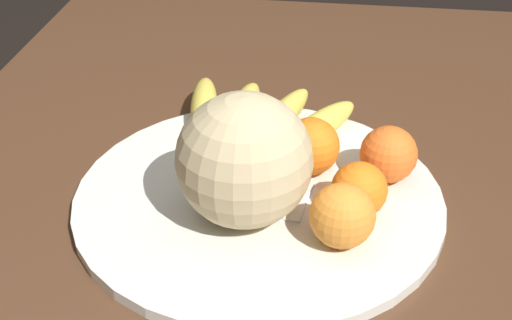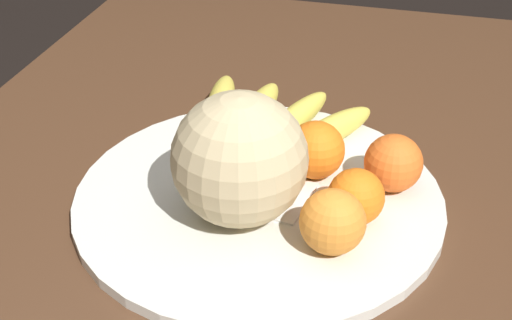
% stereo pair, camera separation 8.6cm
% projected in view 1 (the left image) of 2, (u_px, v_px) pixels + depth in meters
% --- Properties ---
extents(kitchen_table, '(1.58, 0.97, 0.74)m').
position_uv_depth(kitchen_table, '(250.00, 299.00, 0.87)').
color(kitchen_table, '#4C301E').
rests_on(kitchen_table, ground_plane).
extents(fruit_bowl, '(0.46, 0.46, 0.01)m').
position_uv_depth(fruit_bowl, '(256.00, 198.00, 0.89)').
color(fruit_bowl, silver).
rests_on(fruit_bowl, kitchen_table).
extents(melon, '(0.16, 0.16, 0.16)m').
position_uv_depth(melon, '(244.00, 160.00, 0.80)').
color(melon, '#C6B284').
rests_on(melon, fruit_bowl).
extents(banana_bunch, '(0.20, 0.26, 0.04)m').
position_uv_depth(banana_bunch, '(259.00, 115.00, 1.01)').
color(banana_bunch, '#473819').
rests_on(banana_bunch, fruit_bowl).
extents(orange_front_left, '(0.07, 0.07, 0.07)m').
position_uv_depth(orange_front_left, '(342.00, 218.00, 0.78)').
color(orange_front_left, orange).
rests_on(orange_front_left, fruit_bowl).
extents(orange_front_right, '(0.07, 0.07, 0.07)m').
position_uv_depth(orange_front_right, '(389.00, 154.00, 0.89)').
color(orange_front_right, orange).
rests_on(orange_front_right, fruit_bowl).
extents(orange_mid_center, '(0.07, 0.07, 0.07)m').
position_uv_depth(orange_mid_center, '(359.00, 190.00, 0.83)').
color(orange_mid_center, orange).
rests_on(orange_mid_center, fruit_bowl).
extents(orange_back_left, '(0.07, 0.07, 0.07)m').
position_uv_depth(orange_back_left, '(311.00, 146.00, 0.91)').
color(orange_back_left, orange).
rests_on(orange_back_left, fruit_bowl).
extents(produce_tag, '(0.09, 0.04, 0.00)m').
position_uv_depth(produce_tag, '(297.00, 198.00, 0.87)').
color(produce_tag, white).
rests_on(produce_tag, fruit_bowl).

